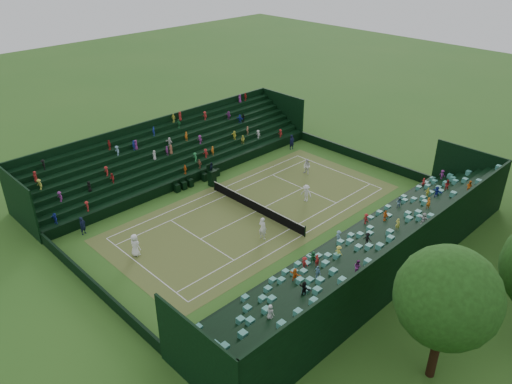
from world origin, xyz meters
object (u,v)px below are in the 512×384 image
(player_near_west, at_px, (135,245))
(player_near_east, at_px, (263,228))
(tennis_net, at_px, (256,206))
(umpire_chair, at_px, (212,176))
(player_far_east, at_px, (306,193))
(player_far_west, at_px, (307,167))

(player_near_west, distance_m, player_near_east, 10.18)
(tennis_net, bearing_deg, player_near_west, -98.67)
(player_near_west, bearing_deg, tennis_net, -110.85)
(player_near_east, bearing_deg, umpire_chair, -25.93)
(player_near_west, distance_m, player_far_east, 16.49)
(player_near_west, relative_size, player_far_west, 1.16)
(umpire_chair, distance_m, player_near_west, 12.84)
(player_near_east, height_order, player_far_east, player_near_east)
(tennis_net, bearing_deg, player_far_west, 101.41)
(player_far_west, relative_size, player_far_east, 0.98)
(umpire_chair, relative_size, player_far_east, 1.49)
(player_near_west, relative_size, player_near_east, 0.95)
(player_far_west, bearing_deg, player_near_east, -69.05)
(player_near_east, bearing_deg, player_far_west, -74.43)
(player_near_west, height_order, player_near_east, player_near_east)
(player_near_east, distance_m, player_far_west, 12.97)
(tennis_net, xyz_separation_m, player_near_east, (3.50, -2.67, 0.47))
(umpire_chair, bearing_deg, player_near_east, -17.17)
(player_far_west, bearing_deg, player_far_east, -53.59)
(player_near_west, height_order, player_far_west, player_near_west)
(player_near_east, relative_size, player_far_west, 1.22)
(player_near_east, xyz_separation_m, player_far_east, (-1.63, 7.36, -0.16))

